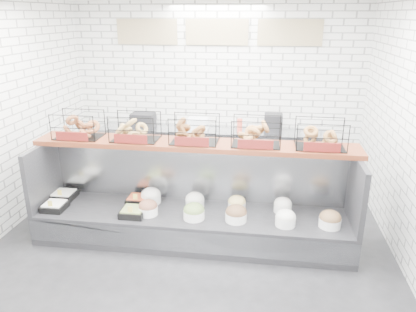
# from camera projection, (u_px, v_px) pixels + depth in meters

# --- Properties ---
(ground) EXTENTS (5.50, 5.50, 0.00)m
(ground) POSITION_uv_depth(u_px,v_px,m) (188.00, 251.00, 5.03)
(ground) COLOR black
(ground) RESTS_ON ground
(room_shell) EXTENTS (5.02, 5.51, 3.01)m
(room_shell) POSITION_uv_depth(u_px,v_px,m) (195.00, 77.00, 4.91)
(room_shell) COLOR white
(room_shell) RESTS_ON ground
(display_case) EXTENTS (4.00, 0.90, 1.20)m
(display_case) POSITION_uv_depth(u_px,v_px,m) (194.00, 215.00, 5.24)
(display_case) COLOR black
(display_case) RESTS_ON ground
(bagel_shelf) EXTENTS (4.10, 0.50, 0.40)m
(bagel_shelf) POSITION_uv_depth(u_px,v_px,m) (194.00, 133.00, 5.06)
(bagel_shelf) COLOR #501F11
(bagel_shelf) RESTS_ON display_case
(prep_counter) EXTENTS (4.00, 0.60, 1.20)m
(prep_counter) POSITION_uv_depth(u_px,v_px,m) (214.00, 153.00, 7.15)
(prep_counter) COLOR #93969B
(prep_counter) RESTS_ON ground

